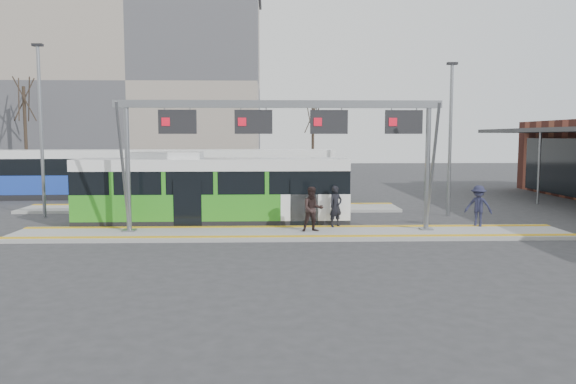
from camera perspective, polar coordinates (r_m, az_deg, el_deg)
name	(u,v)px	position (r m, az deg, el deg)	size (l,w,h in m)	color
ground	(292,235)	(22.47, 0.36, -4.39)	(120.00, 120.00, 0.00)	#2D2D30
platform_main	(292,233)	(22.46, 0.36, -4.21)	(22.00, 3.00, 0.15)	gray
platform_second	(212,208)	(30.52, -7.74, -1.63)	(20.00, 3.00, 0.15)	gray
tactile_main	(292,231)	(22.44, 0.36, -3.99)	(22.00, 2.65, 0.02)	#C38F17
tactile_second	(214,204)	(31.64, -7.53, -1.21)	(20.00, 0.35, 0.02)	#C38F17
gantry	(283,127)	(22.37, -0.55, 6.62)	(13.00, 1.68, 5.20)	slate
apartment_block	(140,84)	(59.81, -14.77, 10.56)	(24.50, 12.50, 18.40)	gray
hero_bus	(213,192)	(25.05, -7.66, 0.03)	(11.86, 2.63, 3.25)	black
bg_bus_green	(229,176)	(33.96, -6.01, 1.63)	(12.66, 3.26, 3.14)	black
bg_bus_blue	(29,175)	(39.05, -24.80, 1.61)	(11.90, 3.32, 3.07)	black
passenger_a	(336,206)	(23.55, 4.87, -1.46)	(0.63, 0.41, 1.73)	black
passenger_b	(313,209)	(22.33, 2.52, -1.75)	(0.87, 0.68, 1.79)	black
passenger_c	(478,206)	(24.94, 18.78, -1.34)	(1.12, 0.64, 1.73)	#1E2037
tree_left	(207,118)	(55.34, -8.28, 7.48)	(1.40, 1.40, 7.55)	#382B21
tree_mid	(313,118)	(55.77, 2.55, 7.54)	(1.40, 1.40, 7.58)	#382B21
tree_far	(24,100)	(54.05, -25.24, 8.47)	(1.40, 1.40, 9.31)	#382B21
lamp_west	(41,127)	(29.61, -23.80, 6.10)	(0.50, 0.25, 8.30)	slate
lamp_east	(450,135)	(28.75, 16.16, 5.58)	(0.50, 0.25, 7.50)	slate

